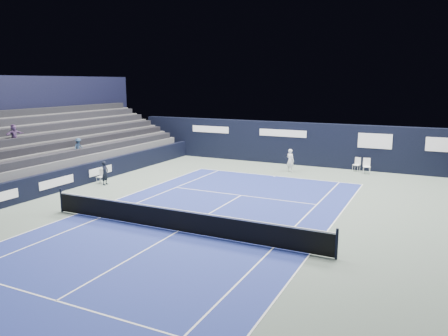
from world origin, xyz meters
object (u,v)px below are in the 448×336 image
at_px(folding_chair_back_a, 357,163).
at_px(folding_chair_back_b, 367,165).
at_px(tennis_player, 290,160).
at_px(tennis_net, 178,220).
at_px(line_judge_chair, 101,175).

height_order(folding_chair_back_a, folding_chair_back_b, folding_chair_back_b).
bearing_deg(tennis_player, tennis_net, -91.83).
distance_m(line_judge_chair, tennis_net, 10.36).
relative_size(folding_chair_back_a, line_judge_chair, 1.16).
xyz_separation_m(folding_chair_back_a, line_judge_chair, (-13.30, -10.43, -0.07)).
bearing_deg(folding_chair_back_b, tennis_net, -121.72).
xyz_separation_m(folding_chair_back_b, line_judge_chair, (-14.01, -9.86, -0.13)).
bearing_deg(folding_chair_back_b, folding_chair_back_a, 128.13).
bearing_deg(folding_chair_back_b, line_judge_chair, -157.85).
bearing_deg(tennis_net, folding_chair_back_b, 71.24).
relative_size(line_judge_chair, tennis_player, 0.52).
bearing_deg(folding_chair_back_a, tennis_net, -89.39).
height_order(tennis_net, tennis_player, tennis_player).
distance_m(tennis_net, tennis_player, 13.65).
height_order(folding_chair_back_b, tennis_net, tennis_net).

